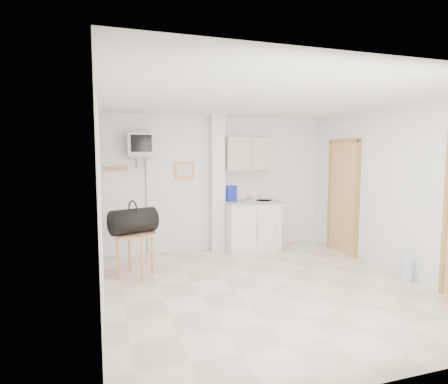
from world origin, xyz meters
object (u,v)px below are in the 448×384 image
object	(u,v)px
crt_television	(140,146)
duffel_bag	(133,221)
round_table	(135,239)
water_bottle	(408,269)

from	to	relation	value
crt_television	duffel_bag	distance (m)	1.53
duffel_bag	round_table	bearing A→B (deg)	-13.39
duffel_bag	water_bottle	bearing A→B (deg)	-42.83
round_table	duffel_bag	size ratio (longest dim) A/B	0.88
crt_television	round_table	xyz separation A→B (m)	(-0.20, -1.03, -1.37)
round_table	duffel_bag	distance (m)	0.27
round_table	water_bottle	bearing A→B (deg)	-21.25
duffel_bag	crt_television	bearing A→B (deg)	56.11
crt_television	round_table	bearing A→B (deg)	-100.99
crt_television	water_bottle	xyz separation A→B (m)	(3.43, -2.44, -1.76)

